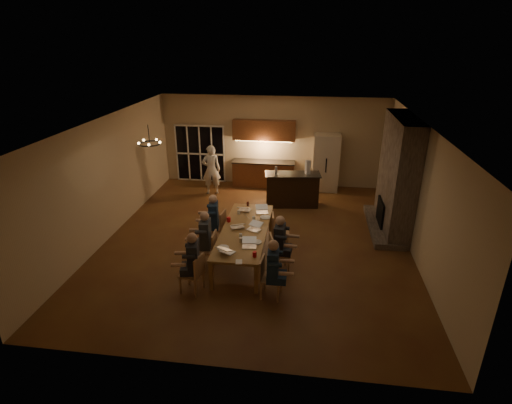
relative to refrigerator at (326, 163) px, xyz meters
The scene contains 43 objects.
floor 4.67m from the refrigerator, 114.60° to the right, with size 9.00×9.00×0.00m, color brown.
back_wall 2.03m from the refrigerator, 168.98° to the left, with size 8.00×0.04×3.20m, color #C3AF8A.
left_wall 7.25m from the refrigerator, 144.97° to the right, with size 0.04×9.00×3.20m, color #C3AF8A.
right_wall 4.70m from the refrigerator, 62.94° to the right, with size 0.04×9.00×3.20m, color #C3AF8A.
ceiling 5.08m from the refrigerator, 114.60° to the right, with size 8.00×9.00×0.04m, color white.
french_doors 4.61m from the refrigerator, behind, with size 1.86×0.08×2.10m, color black.
fireplace 3.51m from the refrigerator, 58.61° to the right, with size 0.58×2.50×3.20m, color #6A5C53.
kitchenette 2.21m from the refrigerator, behind, with size 2.24×0.68×2.40m, color brown, non-canonical shape.
refrigerator is the anchor object (origin of this frame).
dining_table 5.46m from the refrigerator, 112.42° to the right, with size 1.10×3.13×0.75m, color #9E683F.
bar_island 1.99m from the refrigerator, 123.86° to the right, with size 1.75×0.68×1.08m, color black.
chair_left_near 7.27m from the refrigerator, 114.10° to the right, with size 0.44×0.44×0.89m, color #A98154, non-canonical shape.
chair_left_mid 6.31m from the refrigerator, 117.48° to the right, with size 0.44×0.44×0.89m, color #A98154, non-canonical shape.
chair_left_far 5.29m from the refrigerator, 124.06° to the right, with size 0.44×0.44×0.89m, color #A98154, non-canonical shape.
chair_right_near 6.71m from the refrigerator, 100.84° to the right, with size 0.44×0.44×0.89m, color #A98154, non-canonical shape.
chair_right_mid 5.65m from the refrigerator, 101.98° to the right, with size 0.44×0.44×0.89m, color #A98154, non-canonical shape.
chair_right_far 4.56m from the refrigerator, 105.89° to the right, with size 0.44×0.44×0.89m, color #A98154, non-canonical shape.
person_left_near 7.19m from the refrigerator, 113.89° to the right, with size 0.60×0.60×1.38m, color #24272E, non-canonical shape.
person_right_near 6.77m from the refrigerator, 100.39° to the right, with size 0.60×0.60×1.38m, color #1B2E44, non-canonical shape.
person_left_mid 6.23m from the refrigerator, 118.07° to the right, with size 0.60×0.60×1.38m, color #3C4247, non-canonical shape.
person_right_mid 5.63m from the refrigerator, 102.07° to the right, with size 0.60×0.60×1.38m, color #24272E, non-canonical shape.
person_left_far 5.36m from the refrigerator, 123.84° to the right, with size 0.60×0.60×1.38m, color #1B2E44, non-canonical shape.
standing_person 4.00m from the refrigerator, 166.69° to the right, with size 0.63×0.41×1.72m, color silver.
chandelier 6.71m from the refrigerator, 132.43° to the right, with size 0.54×0.54×0.03m, color black.
laptop_a 6.55m from the refrigerator, 110.25° to the right, with size 0.32×0.28×0.23m, color silver, non-canonical shape.
laptop_b 6.15m from the refrigerator, 107.31° to the right, with size 0.32×0.28×0.23m, color silver, non-canonical shape.
laptop_c 5.42m from the refrigerator, 114.77° to the right, with size 0.32×0.28×0.23m, color silver, non-canonical shape.
laptop_d 5.35m from the refrigerator, 110.21° to the right, with size 0.32×0.28×0.23m, color silver, non-canonical shape.
laptop_e 4.50m from the refrigerator, 120.17° to the right, with size 0.32×0.28×0.23m, color silver, non-canonical shape.
laptop_f 4.36m from the refrigerator, 113.90° to the right, with size 0.32×0.28×0.23m, color silver, non-canonical shape.
mug_front 5.84m from the refrigerator, 111.06° to the right, with size 0.07×0.07×0.10m, color white.
mug_mid 4.87m from the refrigerator, 113.28° to the right, with size 0.07×0.07×0.10m, color white.
mug_back 4.78m from the refrigerator, 119.79° to the right, with size 0.08×0.08×0.10m, color white.
redcup_near 6.49m from the refrigerator, 104.75° to the right, with size 0.09×0.09×0.12m, color red.
redcup_mid 5.30m from the refrigerator, 118.69° to the right, with size 0.10×0.10×0.12m, color red.
can_silver 6.05m from the refrigerator, 109.83° to the right, with size 0.07×0.07×0.12m, color #B2B2B7.
can_cola 4.21m from the refrigerator, 121.83° to the right, with size 0.06×0.06×0.12m, color #3F0F0C.
plate_near 5.88m from the refrigerator, 106.73° to the right, with size 0.23×0.23×0.02m, color white.
plate_left 6.46m from the refrigerator, 111.84° to the right, with size 0.27×0.27×0.02m, color white.
plate_far 4.59m from the refrigerator, 111.07° to the right, with size 0.27×0.27×0.02m, color white.
notepad 6.82m from the refrigerator, 106.60° to the right, with size 0.14×0.19×0.01m, color white.
bar_bottle 2.34m from the refrigerator, 133.59° to the right, with size 0.08×0.08×0.24m, color #99999E.
bar_blender 1.69m from the refrigerator, 111.73° to the right, with size 0.14×0.14×0.44m, color silver.
Camera 1 is at (1.27, -9.45, 5.14)m, focal length 28.00 mm.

